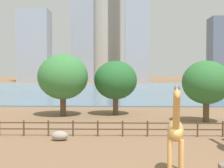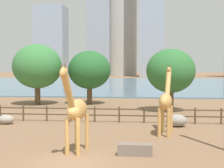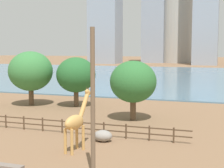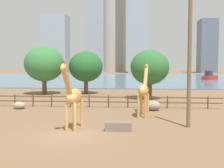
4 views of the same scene
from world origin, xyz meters
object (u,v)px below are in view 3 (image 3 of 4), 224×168
giraffe_tall (76,122)px  boulder_by_pole (103,136)px  tree_left_large (133,82)px  tree_center_broad (76,75)px  tree_right_tall (31,71)px  utility_pole (93,103)px

giraffe_tall → boulder_by_pole: 3.79m
tree_left_large → tree_center_broad: (-9.48, 5.84, 0.05)m
boulder_by_pole → tree_right_tall: 21.27m
tree_right_tall → boulder_by_pole: bearing=-41.5°
tree_center_broad → utility_pole: bearing=-62.7°
utility_pole → giraffe_tall: bearing=126.6°
boulder_by_pole → giraffe_tall: bearing=-107.0°
giraffe_tall → tree_center_broad: 20.07m
tree_left_large → tree_right_tall: (-15.70, 4.76, 0.48)m
tree_left_large → tree_center_broad: size_ratio=0.98×
giraffe_tall → tree_right_tall: 22.59m
giraffe_tall → tree_center_broad: bearing=34.8°
tree_left_large → tree_right_tall: bearing=163.1°
tree_left_large → tree_center_broad: 11.13m
utility_pole → tree_right_tall: utility_pole is taller
boulder_by_pole → tree_center_broad: tree_center_broad is taller
utility_pole → tree_center_broad: (-11.53, 22.30, -0.31)m
giraffe_tall → boulder_by_pole: (0.98, 3.20, -1.79)m
giraffe_tall → tree_right_tall: size_ratio=0.64×
tree_right_tall → tree_left_large: bearing=-16.9°
tree_left_large → giraffe_tall: bearing=-94.9°
boulder_by_pole → tree_right_tall: bearing=138.5°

